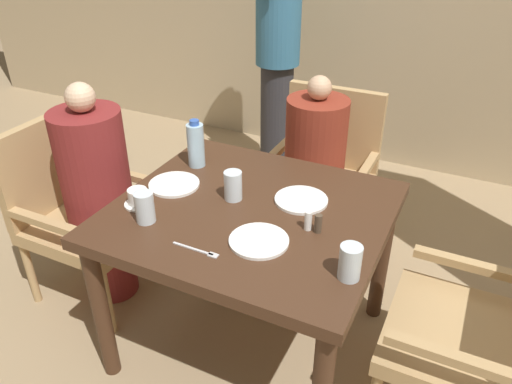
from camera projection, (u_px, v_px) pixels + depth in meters
ground_plane at (252, 339)px, 2.37m from camera, size 16.00×16.00×0.00m
dining_table at (251, 229)px, 2.04m from camera, size 1.07×0.97×0.73m
chair_left_side at (79, 205)px, 2.48m from camera, size 0.56×0.56×0.90m
diner_in_left_chair at (99, 195)px, 2.37m from camera, size 0.32×0.32×1.14m
chair_far_side at (322, 168)px, 2.82m from camera, size 0.56×0.56×0.90m
diner_in_far_chair at (314, 170)px, 2.68m from camera, size 0.32×0.32×1.06m
chair_right_side at (494, 332)px, 1.76m from camera, size 0.56×0.56×0.90m
standing_host at (278, 46)px, 3.34m from camera, size 0.30×0.33×1.76m
plate_main_left at (259, 241)px, 1.79m from camera, size 0.22×0.22×0.01m
plate_main_right at (174, 184)px, 2.14m from camera, size 0.22×0.22×0.01m
plate_dessert_center at (301, 200)px, 2.03m from camera, size 0.22×0.22×0.01m
teacup_with_saucer at (138, 198)px, 2.00m from camera, size 0.12×0.12×0.07m
water_bottle at (196, 145)px, 2.26m from camera, size 0.08×0.08×0.22m
glass_tall_near at (233, 186)px, 2.02m from camera, size 0.07×0.07×0.12m
glass_tall_mid at (350, 262)px, 1.60m from camera, size 0.07×0.07×0.12m
glass_tall_far at (145, 207)px, 1.88m from camera, size 0.07×0.07×0.12m
salt_shaker at (308, 221)px, 1.85m from camera, size 0.03×0.03×0.08m
pepper_shaker at (318, 224)px, 1.83m from camera, size 0.03×0.03×0.07m
fork_beside_plate at (200, 251)px, 1.75m from camera, size 0.18×0.02×0.00m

